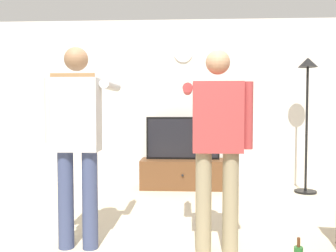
{
  "coord_description": "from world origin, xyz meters",
  "views": [
    {
      "loc": [
        0.29,
        -3.08,
        1.26
      ],
      "look_at": [
        0.07,
        1.2,
        1.05
      ],
      "focal_mm": 38.85,
      "sensor_mm": 36.0,
      "label": 1
    }
  ],
  "objects_px": {
    "tv_stand": "(183,174)",
    "person_standing_nearer_couch": "(217,138)",
    "person_standing_nearer_lamp": "(78,135)",
    "television": "(183,138)",
    "wall_clock": "(183,53)",
    "floor_lamp": "(307,97)",
    "framed_picture": "(73,89)"
  },
  "relations": [
    {
      "from": "tv_stand",
      "to": "person_standing_nearer_couch",
      "type": "height_order",
      "value": "person_standing_nearer_couch"
    },
    {
      "from": "person_standing_nearer_lamp",
      "to": "television",
      "type": "bearing_deg",
      "value": 70.3
    },
    {
      "from": "wall_clock",
      "to": "person_standing_nearer_lamp",
      "type": "distance_m",
      "value": 3.15
    },
    {
      "from": "floor_lamp",
      "to": "person_standing_nearer_lamp",
      "type": "xyz_separation_m",
      "value": [
        -2.75,
        -2.28,
        -0.41
      ]
    },
    {
      "from": "tv_stand",
      "to": "person_standing_nearer_couch",
      "type": "distance_m",
      "value": 2.65
    },
    {
      "from": "television",
      "to": "person_standing_nearer_couch",
      "type": "height_order",
      "value": "person_standing_nearer_couch"
    },
    {
      "from": "tv_stand",
      "to": "person_standing_nearer_lamp",
      "type": "height_order",
      "value": "person_standing_nearer_lamp"
    },
    {
      "from": "wall_clock",
      "to": "framed_picture",
      "type": "relative_size",
      "value": 0.4
    },
    {
      "from": "wall_clock",
      "to": "tv_stand",
      "type": "bearing_deg",
      "value": -90.0
    },
    {
      "from": "wall_clock",
      "to": "floor_lamp",
      "type": "bearing_deg",
      "value": -15.4
    },
    {
      "from": "person_standing_nearer_couch",
      "to": "framed_picture",
      "type": "bearing_deg",
      "value": 127.66
    },
    {
      "from": "television",
      "to": "wall_clock",
      "type": "distance_m",
      "value": 1.4
    },
    {
      "from": "wall_clock",
      "to": "person_standing_nearer_lamp",
      "type": "xyz_separation_m",
      "value": [
        -0.91,
        -2.79,
        -1.14
      ]
    },
    {
      "from": "tv_stand",
      "to": "framed_picture",
      "type": "bearing_deg",
      "value": 170.89
    },
    {
      "from": "framed_picture",
      "to": "person_standing_nearer_lamp",
      "type": "relative_size",
      "value": 0.42
    },
    {
      "from": "tv_stand",
      "to": "person_standing_nearer_lamp",
      "type": "relative_size",
      "value": 0.73
    },
    {
      "from": "tv_stand",
      "to": "wall_clock",
      "type": "xyz_separation_m",
      "value": [
        0.0,
        0.29,
        1.93
      ]
    },
    {
      "from": "tv_stand",
      "to": "framed_picture",
      "type": "height_order",
      "value": "framed_picture"
    },
    {
      "from": "wall_clock",
      "to": "floor_lamp",
      "type": "relative_size",
      "value": 0.15
    },
    {
      "from": "framed_picture",
      "to": "floor_lamp",
      "type": "distance_m",
      "value": 3.71
    },
    {
      "from": "person_standing_nearer_lamp",
      "to": "person_standing_nearer_couch",
      "type": "xyz_separation_m",
      "value": [
        1.24,
        -0.02,
        -0.02
      ]
    },
    {
      "from": "wall_clock",
      "to": "person_standing_nearer_couch",
      "type": "xyz_separation_m",
      "value": [
        0.33,
        -2.8,
        -1.16
      ]
    },
    {
      "from": "tv_stand",
      "to": "floor_lamp",
      "type": "distance_m",
      "value": 2.21
    },
    {
      "from": "television",
      "to": "wall_clock",
      "type": "bearing_deg",
      "value": 90.0
    },
    {
      "from": "person_standing_nearer_lamp",
      "to": "floor_lamp",
      "type": "bearing_deg",
      "value": 39.71
    },
    {
      "from": "tv_stand",
      "to": "television",
      "type": "distance_m",
      "value": 0.56
    },
    {
      "from": "television",
      "to": "framed_picture",
      "type": "height_order",
      "value": "framed_picture"
    },
    {
      "from": "framed_picture",
      "to": "floor_lamp",
      "type": "height_order",
      "value": "floor_lamp"
    },
    {
      "from": "wall_clock",
      "to": "person_standing_nearer_lamp",
      "type": "relative_size",
      "value": 0.17
    },
    {
      "from": "television",
      "to": "person_standing_nearer_lamp",
      "type": "height_order",
      "value": "person_standing_nearer_lamp"
    },
    {
      "from": "framed_picture",
      "to": "person_standing_nearer_couch",
      "type": "xyz_separation_m",
      "value": [
        2.17,
        -2.81,
        -0.57
      ]
    },
    {
      "from": "floor_lamp",
      "to": "framed_picture",
      "type": "bearing_deg",
      "value": 172.09
    }
  ]
}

